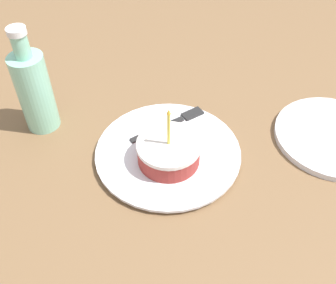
{
  "coord_description": "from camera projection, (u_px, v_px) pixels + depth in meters",
  "views": [
    {
      "loc": [
        0.39,
        0.4,
        0.58
      ],
      "look_at": [
        0.02,
        0.02,
        0.04
      ],
      "focal_mm": 42.0,
      "sensor_mm": 36.0,
      "label": 1
    }
  ],
  "objects": [
    {
      "name": "bottle",
      "position": [
        34.0,
        90.0,
        0.78
      ],
      "size": [
        0.07,
        0.07,
        0.23
      ],
      "color": "#8CD1B2",
      "rests_on": "ground_plane"
    },
    {
      "name": "plate",
      "position": [
        168.0,
        152.0,
        0.78
      ],
      "size": [
        0.29,
        0.29,
        0.02
      ],
      "color": "silver",
      "rests_on": "ground_plane"
    },
    {
      "name": "fork",
      "position": [
        173.0,
        122.0,
        0.82
      ],
      "size": [
        0.17,
        0.05,
        0.0
      ],
      "color": "#262626",
      "rests_on": "plate"
    },
    {
      "name": "side_plate",
      "position": [
        333.0,
        136.0,
        0.81
      ],
      "size": [
        0.24,
        0.24,
        0.01
      ],
      "color": "silver",
      "rests_on": "ground_plane"
    },
    {
      "name": "ground_plane",
      "position": [
        169.0,
        151.0,
        0.82
      ],
      "size": [
        2.4,
        2.4,
        0.04
      ],
      "color": "brown",
      "rests_on": "ground"
    },
    {
      "name": "cake_slice",
      "position": [
        169.0,
        152.0,
        0.74
      ],
      "size": [
        0.12,
        0.12,
        0.13
      ],
      "color": "#99332D",
      "rests_on": "plate"
    }
  ]
}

